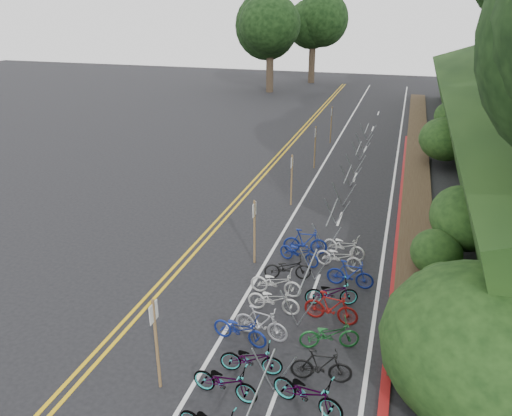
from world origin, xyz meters
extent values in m
plane|color=black|center=(0.00, 0.00, 0.00)|extent=(120.00, 120.00, 0.00)
cube|color=gold|center=(-2.15, 10.00, 0.00)|extent=(0.12, 80.00, 0.01)
cube|color=gold|center=(-1.85, 10.00, 0.00)|extent=(0.12, 80.00, 0.01)
cube|color=silver|center=(1.00, 10.00, 0.00)|extent=(0.12, 80.00, 0.01)
cube|color=silver|center=(5.20, 10.00, 0.00)|extent=(0.12, 80.00, 0.01)
cube|color=silver|center=(3.10, -2.00, 0.00)|extent=(0.10, 1.60, 0.01)
cube|color=silver|center=(3.10, 4.00, 0.00)|extent=(0.10, 1.60, 0.01)
cube|color=silver|center=(3.10, 10.00, 0.00)|extent=(0.10, 1.60, 0.01)
cube|color=silver|center=(3.10, 16.00, 0.00)|extent=(0.10, 1.60, 0.01)
cube|color=silver|center=(3.10, 22.00, 0.00)|extent=(0.10, 1.60, 0.01)
cube|color=silver|center=(3.10, 28.00, 0.00)|extent=(0.10, 1.60, 0.01)
cube|color=silver|center=(3.10, 34.00, 0.00)|extent=(0.10, 1.60, 0.01)
cube|color=maroon|center=(5.70, 12.00, 0.05)|extent=(0.25, 28.00, 0.10)
cube|color=#382819|center=(6.40, 22.00, 0.08)|extent=(1.40, 44.00, 0.16)
ellipsoid|color=#284C19|center=(7.20, 3.00, 1.04)|extent=(2.00, 2.80, 1.60)
ellipsoid|color=#284C19|center=(8.00, 8.00, 1.55)|extent=(2.60, 3.64, 2.08)
ellipsoid|color=#284C19|center=(9.20, 14.00, 1.99)|extent=(2.20, 3.08, 1.76)
ellipsoid|color=#284C19|center=(7.80, 20.00, 1.56)|extent=(3.00, 4.20, 2.40)
ellipsoid|color=#284C19|center=(8.50, 26.00, 1.73)|extent=(2.40, 3.36, 1.92)
ellipsoid|color=#284C19|center=(9.80, 30.00, 2.41)|extent=(2.80, 3.92, 2.24)
ellipsoid|color=#284C19|center=(7.00, 6.00, 0.90)|extent=(1.80, 2.52, 1.44)
ellipsoid|color=#284C19|center=(10.00, 18.00, 2.60)|extent=(3.20, 4.48, 2.56)
ellipsoid|color=black|center=(8.00, 0.50, 1.21)|extent=(5.28, 6.16, 3.52)
cylinder|color=#2D2319|center=(-9.00, 42.00, 2.57)|extent=(0.77, 0.77, 5.14)
ellipsoid|color=black|center=(-9.00, 42.00, 7.25)|extent=(7.03, 7.03, 6.68)
cylinder|color=#2D2319|center=(-6.00, 50.00, 2.37)|extent=(0.75, 0.75, 4.74)
ellipsoid|color=black|center=(-6.00, 50.00, 6.59)|extent=(6.15, 6.15, 5.84)
cylinder|color=gray|center=(3.00, -2.61, 1.19)|extent=(0.05, 2.93, 0.05)
cylinder|color=gray|center=(2.72, -1.24, 0.59)|extent=(0.60, 0.04, 1.17)
cylinder|color=gray|center=(3.28, -1.24, 0.59)|extent=(0.60, 0.04, 1.17)
cylinder|color=gray|center=(3.00, 3.00, 1.15)|extent=(0.05, 3.00, 0.05)
cylinder|color=gray|center=(2.72, 1.60, 0.57)|extent=(0.58, 0.04, 1.13)
cylinder|color=gray|center=(3.28, 1.60, 0.57)|extent=(0.58, 0.04, 1.13)
cylinder|color=gray|center=(2.72, 4.40, 0.57)|extent=(0.58, 0.04, 1.13)
cylinder|color=gray|center=(3.28, 4.40, 0.57)|extent=(0.58, 0.04, 1.13)
cylinder|color=gray|center=(3.00, 8.00, 1.15)|extent=(0.05, 3.00, 0.05)
cylinder|color=gray|center=(2.72, 6.60, 0.57)|extent=(0.58, 0.04, 1.13)
cylinder|color=gray|center=(3.28, 6.60, 0.57)|extent=(0.58, 0.04, 1.13)
cylinder|color=gray|center=(2.72, 9.40, 0.57)|extent=(0.58, 0.04, 1.13)
cylinder|color=gray|center=(3.28, 9.40, 0.57)|extent=(0.58, 0.04, 1.13)
cylinder|color=gray|center=(3.00, 13.00, 1.15)|extent=(0.05, 3.00, 0.05)
cylinder|color=gray|center=(2.72, 11.60, 0.57)|extent=(0.58, 0.04, 1.13)
cylinder|color=gray|center=(3.28, 11.60, 0.57)|extent=(0.58, 0.04, 1.13)
cylinder|color=gray|center=(2.72, 14.40, 0.57)|extent=(0.58, 0.04, 1.13)
cylinder|color=gray|center=(3.28, 14.40, 0.57)|extent=(0.58, 0.04, 1.13)
cylinder|color=gray|center=(3.00, 18.00, 1.15)|extent=(0.05, 3.00, 0.05)
cylinder|color=gray|center=(2.72, 16.60, 0.57)|extent=(0.58, 0.04, 1.13)
cylinder|color=gray|center=(3.28, 16.60, 0.57)|extent=(0.58, 0.04, 1.13)
cylinder|color=gray|center=(2.72, 19.40, 0.57)|extent=(0.58, 0.04, 1.13)
cylinder|color=gray|center=(3.28, 19.40, 0.57)|extent=(0.58, 0.04, 1.13)
cylinder|color=gray|center=(3.00, 23.00, 1.15)|extent=(0.05, 3.00, 0.05)
cylinder|color=gray|center=(2.72, 21.60, 0.57)|extent=(0.58, 0.04, 1.13)
cylinder|color=gray|center=(3.28, 21.60, 0.57)|extent=(0.58, 0.04, 1.13)
cylinder|color=gray|center=(2.72, 24.40, 0.57)|extent=(0.58, 0.04, 1.13)
cylinder|color=gray|center=(3.28, 24.40, 0.57)|extent=(0.58, 0.04, 1.13)
cylinder|color=brown|center=(0.22, -1.94, 1.29)|extent=(0.08, 0.08, 2.59)
cube|color=silver|center=(0.22, -1.94, 2.24)|extent=(0.02, 0.40, 0.50)
cylinder|color=brown|center=(0.60, 5.00, 1.25)|extent=(0.08, 0.08, 2.50)
cube|color=silver|center=(0.60, 5.00, 2.15)|extent=(0.02, 0.40, 0.50)
cylinder|color=brown|center=(0.60, 11.00, 1.25)|extent=(0.08, 0.08, 2.50)
cube|color=silver|center=(0.60, 11.00, 2.15)|extent=(0.02, 0.40, 0.50)
cylinder|color=brown|center=(0.60, 17.00, 1.25)|extent=(0.08, 0.08, 2.50)
cube|color=silver|center=(0.60, 17.00, 2.15)|extent=(0.02, 0.40, 0.50)
cylinder|color=brown|center=(0.60, 23.00, 1.25)|extent=(0.08, 0.08, 2.50)
cube|color=silver|center=(0.60, 23.00, 2.15)|extent=(0.02, 0.40, 0.50)
imported|color=navy|center=(1.59, 0.35, 0.45)|extent=(0.88, 1.78, 0.90)
imported|color=slate|center=(1.92, -1.77, 0.46)|extent=(0.78, 1.79, 0.91)
imported|color=slate|center=(3.94, -1.60, 0.49)|extent=(1.17, 1.98, 0.98)
imported|color=slate|center=(2.27, -0.76, 0.44)|extent=(0.79, 1.73, 0.88)
imported|color=black|center=(4.08, -0.55, 0.48)|extent=(0.65, 1.64, 0.96)
imported|color=#9E9EA3|center=(2.10, 0.74, 0.50)|extent=(0.73, 1.72, 1.00)
imported|color=#144C1E|center=(4.07, 0.85, 0.45)|extent=(1.11, 1.80, 0.90)
imported|color=beige|center=(2.11, 2.11, 0.45)|extent=(0.64, 1.71, 0.89)
imported|color=maroon|center=(3.92, 2.09, 0.50)|extent=(0.64, 1.72, 1.01)
imported|color=beige|center=(1.93, 3.10, 0.46)|extent=(0.63, 1.75, 0.92)
imported|color=slate|center=(3.78, 3.03, 0.45)|extent=(1.04, 1.80, 0.90)
imported|color=black|center=(2.06, 4.21, 0.43)|extent=(0.98, 1.75, 0.87)
imported|color=navy|center=(4.22, 4.30, 0.49)|extent=(0.53, 1.64, 0.97)
imported|color=navy|center=(2.21, 5.44, 0.44)|extent=(1.13, 1.78, 0.89)
imported|color=beige|center=(3.68, 5.48, 0.46)|extent=(0.93, 1.84, 0.92)
imported|color=navy|center=(2.26, 6.25, 0.51)|extent=(0.68, 1.74, 1.02)
imported|color=beige|center=(3.74, 6.46, 0.45)|extent=(1.11, 1.82, 0.90)
camera|label=1|loc=(5.44, -10.79, 9.06)|focal=35.00mm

